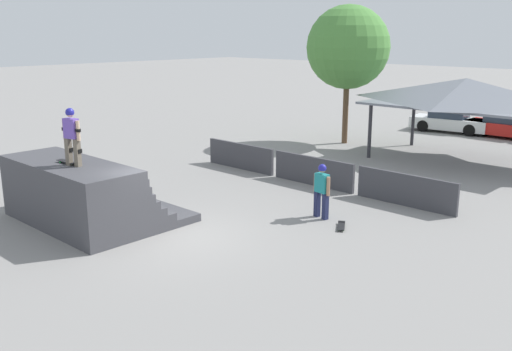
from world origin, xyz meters
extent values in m
plane|color=gray|center=(0.00, 0.00, 0.00)|extent=(160.00, 160.00, 0.00)
cube|color=#424247|center=(-2.91, -0.39, 0.12)|extent=(4.93, 3.70, 0.23)
cube|color=#424247|center=(-2.91, -0.84, 0.35)|extent=(4.93, 2.80, 0.23)
cube|color=#424247|center=(-2.91, -1.00, 0.58)|extent=(4.93, 2.48, 0.23)
cube|color=#424247|center=(-2.91, -1.11, 0.81)|extent=(4.93, 2.25, 0.23)
cube|color=#424247|center=(-2.91, -1.19, 1.05)|extent=(4.93, 2.09, 0.23)
cube|color=#424247|center=(-2.91, -1.25, 1.28)|extent=(4.93, 1.98, 0.23)
cube|color=#424247|center=(-2.91, -1.29, 1.51)|extent=(4.93, 1.90, 0.23)
cube|color=#424247|center=(-2.91, -1.31, 1.74)|extent=(4.93, 1.86, 0.23)
cylinder|color=silver|center=(-2.91, -0.39, 1.82)|extent=(4.83, 0.07, 0.07)
cube|color=#6B6051|center=(-2.29, -1.36, 2.25)|extent=(0.17, 0.17, 0.78)
cube|color=black|center=(-2.29, -1.33, 2.29)|extent=(0.21, 0.17, 0.11)
cube|color=#6B6051|center=(-2.62, -1.44, 2.25)|extent=(0.17, 0.17, 0.78)
cube|color=black|center=(-2.62, -1.41, 2.29)|extent=(0.21, 0.17, 0.11)
cube|color=#6B4CB7|center=(-2.45, -1.40, 2.91)|extent=(0.46, 0.30, 0.55)
cylinder|color=beige|center=(-2.20, -1.34, 2.87)|extent=(0.12, 0.12, 0.55)
cylinder|color=black|center=(-2.20, -1.34, 2.88)|extent=(0.19, 0.19, 0.08)
cylinder|color=beige|center=(-2.71, -1.46, 2.87)|extent=(0.12, 0.12, 0.55)
cylinder|color=black|center=(-2.71, -1.46, 2.88)|extent=(0.19, 0.19, 0.08)
sphere|color=beige|center=(-2.45, -1.40, 3.32)|extent=(0.21, 0.21, 0.21)
sphere|color=#232399|center=(-2.45, -1.40, 3.35)|extent=(0.24, 0.24, 0.24)
cylinder|color=green|center=(-2.57, -1.31, 1.89)|extent=(0.05, 0.03, 0.05)
cylinder|color=green|center=(-2.56, -1.45, 1.89)|extent=(0.05, 0.03, 0.05)
cylinder|color=green|center=(-3.09, -1.33, 1.89)|extent=(0.05, 0.03, 0.05)
cylinder|color=green|center=(-3.08, -1.47, 1.89)|extent=(0.05, 0.03, 0.05)
cube|color=black|center=(-2.83, -1.39, 1.92)|extent=(0.85, 0.23, 0.02)
cube|color=black|center=(-2.44, -1.38, 1.94)|extent=(0.11, 0.20, 0.02)
cube|color=#1E2347|center=(1.80, 4.17, 0.40)|extent=(0.17, 0.17, 0.81)
cube|color=#1E2347|center=(2.15, 4.12, 0.40)|extent=(0.17, 0.17, 0.81)
cube|color=teal|center=(1.97, 4.14, 1.09)|extent=(0.47, 0.29, 0.57)
cylinder|color=#A87A5B|center=(1.70, 4.19, 1.05)|extent=(0.12, 0.12, 0.57)
cylinder|color=#A87A5B|center=(2.24, 4.10, 1.05)|extent=(0.12, 0.12, 0.57)
sphere|color=#A87A5B|center=(1.97, 4.14, 1.52)|extent=(0.22, 0.22, 0.22)
sphere|color=#232399|center=(1.97, 4.14, 1.55)|extent=(0.25, 0.25, 0.25)
cylinder|color=green|center=(2.76, 3.97, 0.03)|extent=(0.05, 0.06, 0.05)
cylinder|color=green|center=(2.88, 4.05, 0.03)|extent=(0.05, 0.06, 0.05)
cylinder|color=green|center=(3.02, 3.57, 0.03)|extent=(0.05, 0.06, 0.05)
cylinder|color=green|center=(3.14, 3.65, 0.03)|extent=(0.05, 0.06, 0.05)
cube|color=black|center=(2.95, 3.81, 0.06)|extent=(0.58, 0.75, 0.02)
cube|color=black|center=(2.76, 4.11, 0.08)|extent=(0.22, 0.19, 0.02)
cube|color=#3D3D42|center=(-4.30, 7.02, 0.53)|extent=(3.52, 0.12, 1.05)
cube|color=#3D3D42|center=(-0.55, 7.02, 0.53)|extent=(3.52, 0.12, 1.05)
cube|color=#3D3D42|center=(3.20, 7.02, 0.53)|extent=(3.52, 0.12, 1.05)
cylinder|color=#2D2D33|center=(-1.61, 12.46, 1.19)|extent=(0.16, 0.16, 2.38)
cylinder|color=#2D2D33|center=(-1.61, 16.38, 1.19)|extent=(0.16, 0.16, 2.38)
cube|color=slate|center=(1.73, 14.42, 2.43)|extent=(7.86, 4.61, 0.10)
pyramid|color=slate|center=(1.73, 14.42, 3.03)|extent=(7.70, 4.52, 1.10)
cylinder|color=brown|center=(-4.37, 14.57, 1.64)|extent=(0.28, 0.28, 3.28)
sphere|color=#4C893D|center=(-4.37, 14.57, 4.74)|extent=(4.05, 4.05, 4.05)
cube|color=silver|center=(-1.94, 21.37, 0.48)|extent=(4.37, 2.23, 0.62)
cube|color=#283342|center=(-2.05, 21.35, 1.02)|extent=(2.11, 1.67, 0.46)
cube|color=silver|center=(-2.05, 21.35, 1.25)|extent=(2.02, 1.62, 0.04)
cylinder|color=black|center=(-0.78, 22.30, 0.32)|extent=(0.66, 0.28, 0.64)
cylinder|color=black|center=(-0.57, 20.77, 0.32)|extent=(0.66, 0.28, 0.64)
cylinder|color=black|center=(-3.31, 21.96, 0.32)|extent=(0.66, 0.28, 0.64)
cylinder|color=black|center=(-3.11, 20.43, 0.32)|extent=(0.66, 0.28, 0.64)
cube|color=red|center=(1.12, 21.76, 0.48)|extent=(4.44, 1.86, 0.62)
cube|color=#283342|center=(1.00, 21.77, 1.02)|extent=(2.07, 1.52, 0.46)
cube|color=red|center=(1.00, 21.77, 1.25)|extent=(1.98, 1.49, 0.04)
cylinder|color=black|center=(-0.20, 22.60, 0.32)|extent=(0.64, 0.21, 0.64)
cylinder|color=black|center=(-0.24, 20.99, 0.32)|extent=(0.64, 0.21, 0.64)
camera|label=1|loc=(11.77, -9.17, 5.48)|focal=40.00mm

